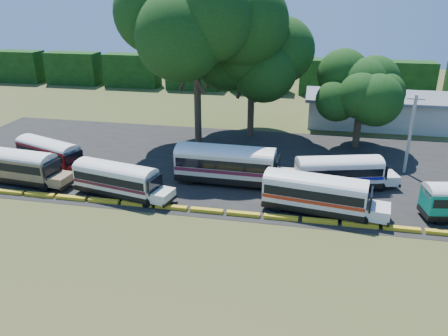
% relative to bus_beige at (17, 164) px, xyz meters
% --- Properties ---
extents(ground, '(160.00, 160.00, 0.00)m').
position_rel_bus_beige_xyz_m(ground, '(17.07, -3.36, -1.83)').
color(ground, '#2D4818').
rests_on(ground, ground).
extents(asphalt_strip, '(64.00, 24.00, 0.02)m').
position_rel_bus_beige_xyz_m(asphalt_strip, '(18.07, 8.64, -1.82)').
color(asphalt_strip, black).
rests_on(asphalt_strip, ground).
extents(curb, '(53.70, 0.45, 0.30)m').
position_rel_bus_beige_xyz_m(curb, '(17.07, -2.36, -1.68)').
color(curb, yellow).
rests_on(curb, ground).
extents(terminal_building, '(19.00, 9.00, 4.00)m').
position_rel_bus_beige_xyz_m(terminal_building, '(35.07, 26.64, 0.21)').
color(terminal_building, beige).
rests_on(terminal_building, ground).
extents(treeline_backdrop, '(130.00, 4.00, 6.00)m').
position_rel_bus_beige_xyz_m(treeline_backdrop, '(17.07, 44.64, 1.17)').
color(treeline_backdrop, black).
rests_on(treeline_backdrop, ground).
extents(bus_beige, '(9.89, 3.40, 3.19)m').
position_rel_bus_beige_xyz_m(bus_beige, '(0.00, 0.00, 0.00)').
color(bus_beige, black).
rests_on(bus_beige, ground).
extents(bus_red, '(9.10, 5.13, 2.93)m').
position_rel_bus_beige_xyz_m(bus_red, '(0.81, 4.05, -0.15)').
color(bus_red, black).
rests_on(bus_red, ground).
extents(bus_cream_west, '(9.40, 4.10, 3.00)m').
position_rel_bus_beige_xyz_m(bus_cream_west, '(10.35, -0.87, -0.13)').
color(bus_cream_west, black).
rests_on(bus_cream_west, ground).
extents(bus_cream_east, '(11.20, 3.04, 3.66)m').
position_rel_bus_beige_xyz_m(bus_cream_east, '(19.16, 3.70, 0.24)').
color(bus_cream_east, black).
rests_on(bus_cream_east, ground).
extents(bus_white_red, '(10.14, 3.94, 3.25)m').
position_rel_bus_beige_xyz_m(bus_white_red, '(27.25, -0.67, 0.01)').
color(bus_white_red, black).
rests_on(bus_white_red, ground).
extents(bus_white_blue, '(9.53, 4.64, 3.05)m').
position_rel_bus_beige_xyz_m(bus_white_blue, '(29.31, 4.60, -0.11)').
color(bus_white_blue, black).
rests_on(bus_white_blue, ground).
extents(tree_west, '(13.51, 13.51, 18.61)m').
position_rel_bus_beige_xyz_m(tree_west, '(13.51, 14.63, 11.79)').
color(tree_west, '#37261B').
rests_on(tree_west, ground).
extents(tree_center, '(11.50, 11.50, 14.38)m').
position_rel_bus_beige_xyz_m(tree_center, '(19.11, 18.81, 8.30)').
color(tree_center, '#37261B').
rests_on(tree_center, ground).
extents(tree_east, '(7.65, 7.65, 10.08)m').
position_rel_bus_beige_xyz_m(tree_east, '(31.64, 16.56, 5.39)').
color(tree_east, '#37261B').
rests_on(tree_east, ground).
extents(utility_pole, '(1.60, 0.30, 7.78)m').
position_rel_bus_beige_xyz_m(utility_pole, '(35.80, 9.70, 2.18)').
color(utility_pole, gray).
rests_on(utility_pole, ground).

